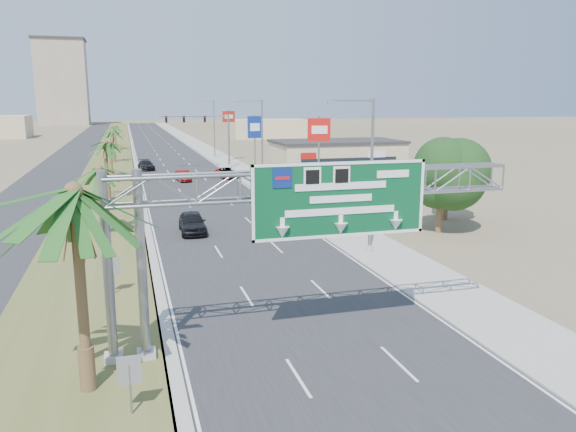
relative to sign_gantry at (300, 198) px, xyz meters
The scene contains 29 objects.
road 100.26m from the sign_gantry, 89.39° to the left, with size 12.00×300.00×0.02m, color #28282B.
sidewalk_right 100.71m from the sign_gantry, 84.54° to the left, with size 4.00×300.00×0.10m, color #9E9B93.
median_grass 100.65m from the sign_gantry, 95.10° to the left, with size 7.00×300.00×0.12m, color #525E29.
opposing_road 101.51m from the sign_gantry, 99.05° to the left, with size 8.00×300.00×0.02m, color #28282B.
sign_gantry is the anchor object (origin of this frame).
palm_near 8.41m from the sign_gantry, 166.68° to the right, with size 5.70×5.70×8.35m.
palm_row_b 23.66m from the sign_gantry, 110.92° to the left, with size 3.99×3.99×5.95m.
palm_row_c 39.00m from the sign_gantry, 102.50° to the left, with size 3.99×3.99×6.75m.
palm_row_d 56.73m from the sign_gantry, 98.56° to the left, with size 3.99×3.99×5.45m.
palm_row_e 75.55m from the sign_gantry, 96.41° to the left, with size 3.99×3.99×6.15m.
palm_row_f 100.44m from the sign_gantry, 94.82° to the left, with size 3.99×3.99×5.75m.
streetlight_near 14.75m from the sign_gantry, 55.30° to the left, with size 3.27×0.44×10.00m.
streetlight_mid 42.92m from the sign_gantry, 78.76° to the left, with size 3.27×0.44×10.00m.
streetlight_far 78.53m from the sign_gantry, 83.89° to the left, with size 3.27×0.44×10.00m.
signal_mast 62.37m from the sign_gantry, 84.26° to the left, with size 10.28×0.71×8.00m.
store_building 60.77m from the sign_gantry, 67.64° to the left, with size 18.00×10.00×4.00m, color #C6AF86.
oak_near 22.77m from the sign_gantry, 45.02° to the left, with size 4.50×4.50×6.80m.
oak_far 27.77m from the sign_gantry, 46.48° to the left, with size 3.50×3.50×5.60m.
median_signback_a 9.06m from the sign_gantry, 149.77° to the right, with size 0.75×0.08×2.08m.
median_signback_b 11.90m from the sign_gantry, 132.65° to the left, with size 0.75×0.08×2.08m.
tower_distant 242.33m from the sign_gantry, 97.34° to the left, with size 20.00×16.00×35.00m, color gray.
building_distant_right 133.78m from the sign_gantry, 76.57° to the left, with size 20.00×12.00×5.00m, color #C6AF86.
car_left_lane 21.84m from the sign_gantry, 95.26° to the left, with size 1.89×4.70×1.60m, color black.
car_mid_lane 50.15m from the sign_gantry, 89.74° to the left, with size 1.41×4.03×1.33m, color maroon.
car_right_lane 51.83m from the sign_gantry, 83.24° to the left, with size 2.18×4.73×1.31m, color gray.
car_far 63.54m from the sign_gantry, 93.42° to the left, with size 1.93×4.75×1.38m, color black.
pole_sign_red_near 37.81m from the sign_gantry, 69.69° to the left, with size 2.42×0.58×8.28m.
pole_sign_blue 56.46m from the sign_gantry, 79.06° to the left, with size 2.02×0.60×8.04m.
pole_sign_red_far 72.63m from the sign_gantry, 82.04° to the left, with size 2.17×1.04×8.45m.
Camera 1 is at (-7.51, -10.83, 9.79)m, focal length 35.00 mm.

